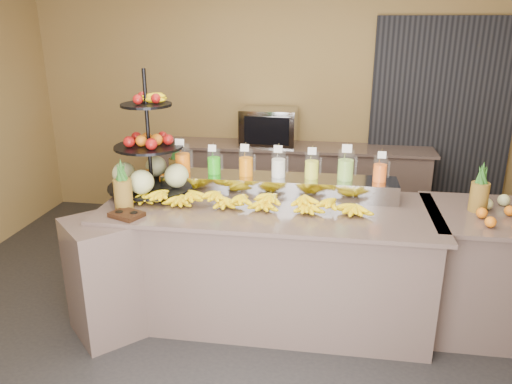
% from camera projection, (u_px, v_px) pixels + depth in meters
% --- Properties ---
extents(ground, '(6.00, 6.00, 0.00)m').
position_uv_depth(ground, '(263.00, 335.00, 3.76)').
color(ground, black).
rests_on(ground, ground).
extents(room_envelope, '(6.04, 5.02, 2.82)m').
position_uv_depth(room_envelope, '(302.00, 72.00, 3.86)').
color(room_envelope, olive).
rests_on(room_envelope, ground).
extents(buffet_counter, '(2.75, 1.25, 0.93)m').
position_uv_depth(buffet_counter, '(253.00, 263.00, 3.87)').
color(buffet_counter, gray).
rests_on(buffet_counter, ground).
extents(right_counter, '(1.08, 0.88, 0.93)m').
position_uv_depth(right_counter, '(495.00, 272.00, 3.74)').
color(right_counter, gray).
rests_on(right_counter, ground).
extents(back_ledge, '(3.10, 0.55, 0.93)m').
position_uv_depth(back_ledge, '(290.00, 185.00, 5.71)').
color(back_ledge, gray).
rests_on(back_ledge, ground).
extents(pitcher_tray, '(1.85, 0.30, 0.15)m').
position_uv_depth(pitcher_tray, '(278.00, 186.00, 3.97)').
color(pitcher_tray, gray).
rests_on(pitcher_tray, buffet_counter).
extents(juice_pitcher_orange_a, '(0.12, 0.13, 0.30)m').
position_uv_depth(juice_pitcher_orange_a, '(183.00, 160.00, 4.03)').
color(juice_pitcher_orange_a, silver).
rests_on(juice_pitcher_orange_a, pitcher_tray).
extents(juice_pitcher_green, '(0.11, 0.11, 0.26)m').
position_uv_depth(juice_pitcher_green, '(214.00, 163.00, 3.99)').
color(juice_pitcher_green, silver).
rests_on(juice_pitcher_green, pitcher_tray).
extents(juice_pitcher_orange_b, '(0.11, 0.12, 0.28)m').
position_uv_depth(juice_pitcher_orange_b, '(246.00, 164.00, 3.95)').
color(juice_pitcher_orange_b, silver).
rests_on(juice_pitcher_orange_b, pitcher_tray).
extents(juice_pitcher_milk, '(0.11, 0.12, 0.28)m').
position_uv_depth(juice_pitcher_milk, '(279.00, 165.00, 3.92)').
color(juice_pitcher_milk, silver).
rests_on(juice_pitcher_milk, pitcher_tray).
extents(juice_pitcher_lemon, '(0.11, 0.12, 0.27)m').
position_uv_depth(juice_pitcher_lemon, '(312.00, 167.00, 3.88)').
color(juice_pitcher_lemon, silver).
rests_on(juice_pitcher_lemon, pitcher_tray).
extents(juice_pitcher_lime, '(0.13, 0.13, 0.30)m').
position_uv_depth(juice_pitcher_lime, '(346.00, 167.00, 3.84)').
color(juice_pitcher_lime, silver).
rests_on(juice_pitcher_lime, pitcher_tray).
extents(juice_pitcher_orange_c, '(0.11, 0.11, 0.26)m').
position_uv_depth(juice_pitcher_orange_c, '(380.00, 170.00, 3.81)').
color(juice_pitcher_orange_c, silver).
rests_on(juice_pitcher_orange_c, pitcher_tray).
extents(banana_heap, '(1.81, 0.16, 0.15)m').
position_uv_depth(banana_heap, '(244.00, 197.00, 3.71)').
color(banana_heap, yellow).
rests_on(banana_heap, buffet_counter).
extents(fruit_stand, '(0.85, 0.85, 0.98)m').
position_uv_depth(fruit_stand, '(156.00, 163.00, 3.96)').
color(fruit_stand, black).
rests_on(fruit_stand, buffet_counter).
extents(condiment_caddy, '(0.27, 0.24, 0.03)m').
position_uv_depth(condiment_caddy, '(127.00, 215.00, 3.54)').
color(condiment_caddy, black).
rests_on(condiment_caddy, buffet_counter).
extents(pineapple_left_a, '(0.13, 0.13, 0.39)m').
position_uv_depth(pineapple_left_a, '(123.00, 191.00, 3.64)').
color(pineapple_left_a, brown).
rests_on(pineapple_left_a, buffet_counter).
extents(pineapple_left_b, '(0.12, 0.12, 0.39)m').
position_uv_depth(pineapple_left_b, '(177.00, 168.00, 4.19)').
color(pineapple_left_b, brown).
rests_on(pineapple_left_b, buffet_counter).
extents(right_fruit_pile, '(0.41, 0.39, 0.21)m').
position_uv_depth(right_fruit_pile, '(503.00, 210.00, 3.49)').
color(right_fruit_pile, brown).
rests_on(right_fruit_pile, right_counter).
extents(oven_warmer, '(0.62, 0.45, 0.40)m').
position_uv_depth(oven_warmer, '(269.00, 127.00, 5.53)').
color(oven_warmer, gray).
rests_on(oven_warmer, back_ledge).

